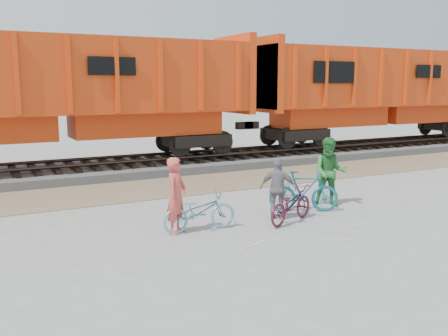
{
  "coord_description": "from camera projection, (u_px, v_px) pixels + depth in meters",
  "views": [
    {
      "loc": [
        -5.97,
        -9.14,
        3.25
      ],
      "look_at": [
        -0.39,
        1.5,
        1.23
      ],
      "focal_mm": 40.0,
      "sensor_mm": 36.0,
      "label": 1
    }
  ],
  "objects": [
    {
      "name": "bicycle_maroon",
      "position": [
        291.0,
        205.0,
        11.81
      ],
      "size": [
        1.75,
        1.17,
        0.87
      ],
      "primitive_type": "imported",
      "rotation": [
        0.0,
        0.0,
        1.97
      ],
      "color": "#53162C",
      "rests_on": "ground"
    },
    {
      "name": "person_man",
      "position": [
        330.0,
        172.0,
        13.36
      ],
      "size": [
        1.14,
        1.11,
        1.85
      ],
      "primitive_type": "imported",
      "rotation": [
        0.0,
        0.0,
        -0.68
      ],
      "color": "#2D7634",
      "rests_on": "ground"
    },
    {
      "name": "track",
      "position": [
        142.0,
        158.0,
        19.03
      ],
      "size": [
        120.0,
        2.6,
        0.24
      ],
      "color": "black",
      "rests_on": "ballast_bed"
    },
    {
      "name": "bicycle_blue",
      "position": [
        199.0,
        211.0,
        11.11
      ],
      "size": [
        1.74,
        0.67,
        0.9
      ],
      "primitive_type": "imported",
      "rotation": [
        0.0,
        0.0,
        1.53
      ],
      "color": "#6DADCC",
      "rests_on": "ground"
    },
    {
      "name": "ground",
      "position": [
        270.0,
        230.0,
        11.25
      ],
      "size": [
        120.0,
        120.0,
        0.0
      ],
      "primitive_type": "plane",
      "color": "#9E9E99",
      "rests_on": "ground"
    },
    {
      "name": "person_woman",
      "position": [
        278.0,
        189.0,
        12.06
      ],
      "size": [
        0.9,
        0.87,
        1.51
      ],
      "primitive_type": "imported",
      "rotation": [
        0.0,
        0.0,
        2.4
      ],
      "color": "gray",
      "rests_on": "ground"
    },
    {
      "name": "hopper_car_center",
      "position": [
        61.0,
        91.0,
        17.31
      ],
      "size": [
        14.0,
        3.13,
        4.65
      ],
      "color": "black",
      "rests_on": "track"
    },
    {
      "name": "gravel_strip",
      "position": [
        177.0,
        186.0,
        16.05
      ],
      "size": [
        120.0,
        3.0,
        0.02
      ],
      "primitive_type": "cube",
      "color": "#877554",
      "rests_on": "ground"
    },
    {
      "name": "person_solo",
      "position": [
        176.0,
        196.0,
        10.9
      ],
      "size": [
        0.72,
        0.72,
        1.69
      ],
      "primitive_type": "imported",
      "rotation": [
        0.0,
        0.0,
        0.79
      ],
      "color": "#D54A42",
      "rests_on": "ground"
    },
    {
      "name": "bicycle_teal",
      "position": [
        304.0,
        191.0,
        12.8
      ],
      "size": [
        1.81,
        1.27,
        1.07
      ],
      "primitive_type": "imported",
      "rotation": [
        0.0,
        0.0,
        1.09
      ],
      "color": "#15677C",
      "rests_on": "ground"
    },
    {
      "name": "hopper_car_right",
      "position": [
        381.0,
        89.0,
        24.18
      ],
      "size": [
        14.0,
        3.13,
        4.65
      ],
      "color": "black",
      "rests_on": "track"
    },
    {
      "name": "ballast_bed",
      "position": [
        142.0,
        166.0,
        19.09
      ],
      "size": [
        120.0,
        4.0,
        0.3
      ],
      "primitive_type": "cube",
      "color": "slate",
      "rests_on": "ground"
    }
  ]
}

